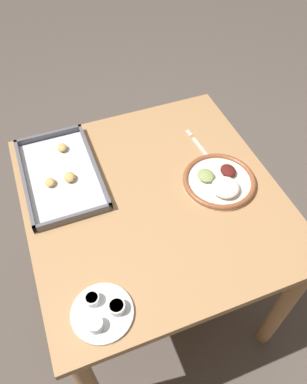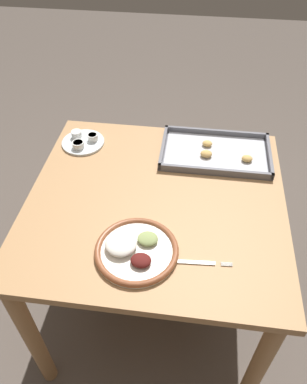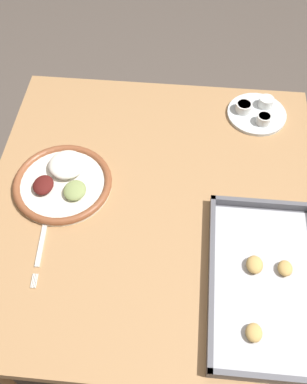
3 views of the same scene
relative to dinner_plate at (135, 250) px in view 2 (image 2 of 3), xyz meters
name	(u,v)px [view 2 (image 2 of 3)]	position (x,y,z in m)	size (l,w,h in m)	color
ground_plane	(155,304)	(0.03, 0.24, -0.76)	(8.00, 8.00, 0.00)	#564C44
dining_table	(156,222)	(0.03, 0.24, -0.14)	(0.92, 0.88, 0.75)	#AD7F51
dinner_plate	(135,250)	(0.00, 0.00, 0.00)	(0.26, 0.26, 0.05)	white
fork	(195,263)	(0.19, -0.02, -0.01)	(0.20, 0.03, 0.00)	silver
saucer_plate	(83,141)	(-0.31, 0.52, 0.00)	(0.18, 0.18, 0.04)	silver
baking_tray	(216,153)	(0.24, 0.52, 0.00)	(0.44, 0.27, 0.03)	#595960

